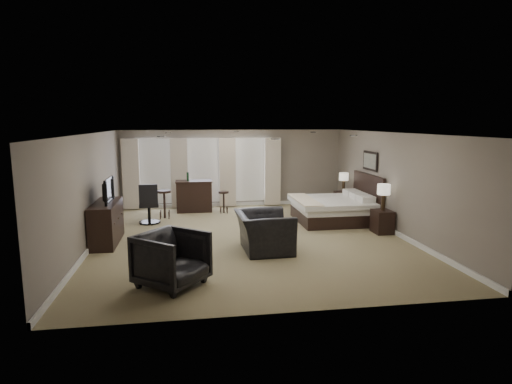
{
  "coord_description": "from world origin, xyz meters",
  "views": [
    {
      "loc": [
        -1.47,
        -10.22,
        2.87
      ],
      "look_at": [
        0.2,
        0.4,
        1.1
      ],
      "focal_mm": 30.0,
      "sensor_mm": 36.0,
      "label": 1
    }
  ],
  "objects": [
    {
      "name": "wall_art",
      "position": [
        3.7,
        1.45,
        1.75
      ],
      "size": [
        0.04,
        0.96,
        0.56
      ],
      "primitive_type": "cube",
      "color": "slate",
      "rests_on": "room"
    },
    {
      "name": "bar_stool_left",
      "position": [
        -2.23,
        2.63,
        0.42
      ],
      "size": [
        0.46,
        0.46,
        0.85
      ],
      "primitive_type": "cube",
      "rotation": [
        0.0,
        0.0,
        -0.15
      ],
      "color": "black",
      "rests_on": "ground"
    },
    {
      "name": "nightstand_far",
      "position": [
        3.47,
        2.9,
        0.31
      ],
      "size": [
        0.46,
        0.56,
        0.61
      ],
      "primitive_type": "cube",
      "color": "black",
      "rests_on": "ground"
    },
    {
      "name": "desk_chair",
      "position": [
        -2.63,
        2.02,
        0.58
      ],
      "size": [
        0.64,
        0.64,
        1.16
      ],
      "primitive_type": "cube",
      "rotation": [
        0.0,
        0.0,
        3.23
      ],
      "color": "black",
      "rests_on": "ground"
    },
    {
      "name": "armchair_near",
      "position": [
        0.15,
        -1.07,
        0.59
      ],
      "size": [
        0.93,
        1.38,
        1.18
      ],
      "primitive_type": "imported",
      "rotation": [
        0.0,
        0.0,
        1.61
      ],
      "color": "black",
      "rests_on": "ground"
    },
    {
      "name": "armchair_far",
      "position": [
        -1.81,
        -2.86,
        0.53
      ],
      "size": [
        1.41,
        1.41,
        1.06
      ],
      "primitive_type": "imported",
      "rotation": [
        0.0,
        0.0,
        0.87
      ],
      "color": "black",
      "rests_on": "ground"
    },
    {
      "name": "dresser",
      "position": [
        -3.45,
        0.14,
        0.49
      ],
      "size": [
        0.55,
        1.69,
        0.98
      ],
      "primitive_type": "cube",
      "color": "black",
      "rests_on": "ground"
    },
    {
      "name": "room",
      "position": [
        0.0,
        0.0,
        1.3
      ],
      "size": [
        7.6,
        8.6,
        2.64
      ],
      "color": "#867955",
      "rests_on": "ground"
    },
    {
      "name": "bar_counter",
      "position": [
        -1.34,
        3.49,
        0.51
      ],
      "size": [
        1.16,
        0.6,
        1.01
      ],
      "primitive_type": "cube",
      "color": "black",
      "rests_on": "ground"
    },
    {
      "name": "bar_stool_right",
      "position": [
        -0.41,
        3.11,
        0.35
      ],
      "size": [
        0.38,
        0.38,
        0.69
      ],
      "primitive_type": "cube",
      "rotation": [
        0.0,
        0.0,
        0.18
      ],
      "color": "black",
      "rests_on": "ground"
    },
    {
      "name": "nightstand_near",
      "position": [
        3.47,
        -0.0,
        0.3
      ],
      "size": [
        0.45,
        0.55,
        0.6
      ],
      "primitive_type": "cube",
      "color": "black",
      "rests_on": "ground"
    },
    {
      "name": "lamp_far",
      "position": [
        3.47,
        2.9,
        0.93
      ],
      "size": [
        0.3,
        0.3,
        0.62
      ],
      "primitive_type": "cube",
      "color": "beige",
      "rests_on": "nightstand_far"
    },
    {
      "name": "tv",
      "position": [
        -3.45,
        0.14,
        1.05
      ],
      "size": [
        0.59,
        1.02,
        0.13
      ],
      "primitive_type": "imported",
      "rotation": [
        0.0,
        0.0,
        1.57
      ],
      "color": "black",
      "rests_on": "dresser"
    },
    {
      "name": "window_bay",
      "position": [
        -1.0,
        4.11,
        1.2
      ],
      "size": [
        5.25,
        0.2,
        2.3
      ],
      "color": "silver",
      "rests_on": "room"
    },
    {
      "name": "bed",
      "position": [
        2.58,
        1.45,
        0.68
      ],
      "size": [
        2.15,
        2.05,
        1.37
      ],
      "primitive_type": "cube",
      "color": "silver",
      "rests_on": "ground"
    },
    {
      "name": "lamp_near",
      "position": [
        3.47,
        -0.0,
        0.94
      ],
      "size": [
        0.33,
        0.33,
        0.69
      ],
      "primitive_type": "cube",
      "color": "beige",
      "rests_on": "nightstand_near"
    }
  ]
}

